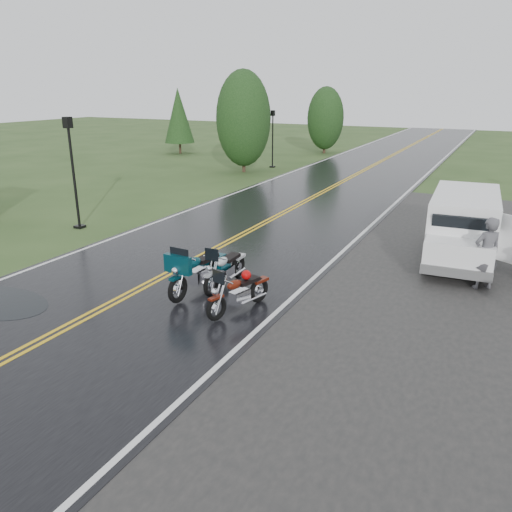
% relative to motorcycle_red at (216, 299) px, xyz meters
% --- Properties ---
extents(ground, '(120.00, 120.00, 0.00)m').
position_rel_motorcycle_red_xyz_m(ground, '(-2.79, -0.05, -0.58)').
color(ground, '#2D471E').
rests_on(ground, ground).
extents(road, '(8.00, 100.00, 0.04)m').
position_rel_motorcycle_red_xyz_m(road, '(-2.79, 9.95, -0.56)').
color(road, black).
rests_on(road, ground).
extents(motorcycle_red, '(1.20, 2.07, 1.16)m').
position_rel_motorcycle_red_xyz_m(motorcycle_red, '(0.00, 0.00, 0.00)').
color(motorcycle_red, '#4F1409').
rests_on(motorcycle_red, ground).
extents(motorcycle_teal, '(0.96, 2.36, 1.37)m').
position_rel_motorcycle_red_xyz_m(motorcycle_teal, '(-1.34, 0.42, 0.11)').
color(motorcycle_teal, '#052D37').
rests_on(motorcycle_teal, ground).
extents(motorcycle_silver, '(0.79, 2.06, 1.21)m').
position_rel_motorcycle_red_xyz_m(motorcycle_silver, '(-0.85, 1.13, 0.03)').
color(motorcycle_silver, '#B1B6B9').
rests_on(motorcycle_silver, ground).
extents(van_white, '(2.24, 5.29, 2.04)m').
position_rel_motorcycle_red_xyz_m(van_white, '(3.70, 5.40, 0.44)').
color(van_white, white).
rests_on(van_white, ground).
extents(person_at_van, '(0.84, 0.78, 1.92)m').
position_rel_motorcycle_red_xyz_m(person_at_van, '(5.18, 4.84, 0.38)').
color(person_at_van, '#4E4D53').
rests_on(person_at_van, ground).
extents(lamp_post_near_left, '(0.35, 0.35, 4.10)m').
position_rel_motorcycle_red_xyz_m(lamp_post_near_left, '(-8.75, 4.53, 1.47)').
color(lamp_post_near_left, black).
rests_on(lamp_post_near_left, ground).
extents(lamp_post_far_left, '(0.32, 0.32, 3.68)m').
position_rel_motorcycle_red_xyz_m(lamp_post_far_left, '(-8.59, 21.35, 1.26)').
color(lamp_post_far_left, black).
rests_on(lamp_post_far_left, ground).
extents(tree_left_mid, '(3.33, 3.33, 5.20)m').
position_rel_motorcycle_red_xyz_m(tree_left_mid, '(-9.40, 18.86, 2.02)').
color(tree_left_mid, '#1E3D19').
rests_on(tree_left_mid, ground).
extents(tree_left_far, '(2.84, 2.84, 4.37)m').
position_rel_motorcycle_red_xyz_m(tree_left_far, '(-8.04, 29.97, 1.61)').
color(tree_left_far, '#1E3D19').
rests_on(tree_left_far, ground).
extents(pine_left_far, '(2.35, 2.35, 4.89)m').
position_rel_motorcycle_red_xyz_m(pine_left_far, '(-18.24, 24.63, 1.87)').
color(pine_left_far, '#1E3D19').
rests_on(pine_left_far, ground).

